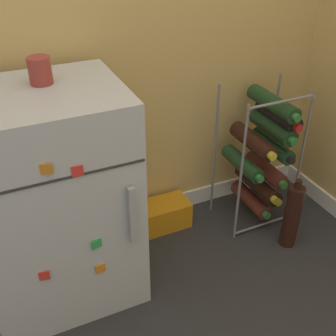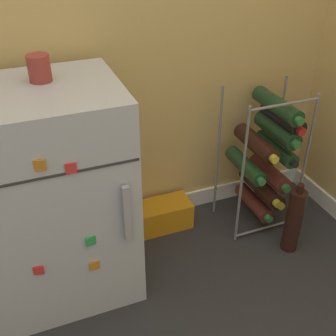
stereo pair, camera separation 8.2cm
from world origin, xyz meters
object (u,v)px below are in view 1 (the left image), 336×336
(mini_fridge, at_px, (54,202))
(fridge_top_cup, at_px, (40,71))
(wine_rack, at_px, (263,153))
(loose_bottle_floor, at_px, (292,216))
(soda_box, at_px, (160,216))

(mini_fridge, bearing_deg, fridge_top_cup, 59.62)
(wine_rack, height_order, fridge_top_cup, fridge_top_cup)
(loose_bottle_floor, bearing_deg, wine_rack, 92.23)
(soda_box, xyz_separation_m, fridge_top_cup, (-0.47, -0.12, 0.85))
(mini_fridge, distance_m, fridge_top_cup, 0.49)
(mini_fridge, distance_m, loose_bottle_floor, 1.06)
(wine_rack, xyz_separation_m, loose_bottle_floor, (0.01, -0.25, -0.20))
(soda_box, height_order, loose_bottle_floor, loose_bottle_floor)
(soda_box, xyz_separation_m, loose_bottle_floor, (0.51, -0.36, 0.10))
(mini_fridge, bearing_deg, loose_bottle_floor, -10.38)
(fridge_top_cup, distance_m, loose_bottle_floor, 1.26)
(mini_fridge, xyz_separation_m, wine_rack, (1.00, 0.07, -0.07))
(soda_box, bearing_deg, loose_bottle_floor, -35.76)
(wine_rack, xyz_separation_m, soda_box, (-0.50, 0.11, -0.30))
(fridge_top_cup, xyz_separation_m, loose_bottle_floor, (0.97, -0.25, -0.75))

